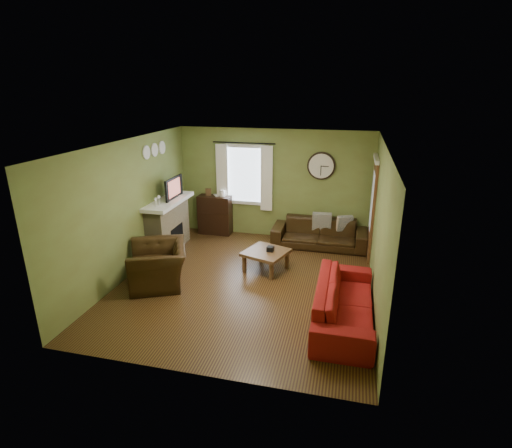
% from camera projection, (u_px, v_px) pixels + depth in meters
% --- Properties ---
extents(floor, '(4.60, 5.20, 0.00)m').
position_uv_depth(floor, '(246.00, 283.00, 7.55)').
color(floor, '#432B14').
rests_on(floor, ground).
extents(ceiling, '(4.60, 5.20, 0.00)m').
position_uv_depth(ceiling, '(245.00, 144.00, 6.69)').
color(ceiling, white).
rests_on(ceiling, ground).
extents(wall_left, '(0.00, 5.20, 2.60)m').
position_uv_depth(wall_left, '(129.00, 209.00, 7.64)').
color(wall_left, olive).
rests_on(wall_left, ground).
extents(wall_right, '(0.00, 5.20, 2.60)m').
position_uv_depth(wall_right, '(379.00, 228.00, 6.61)').
color(wall_right, olive).
rests_on(wall_right, ground).
extents(wall_back, '(4.60, 0.00, 2.60)m').
position_uv_depth(wall_back, '(274.00, 184.00, 9.51)').
color(wall_back, olive).
rests_on(wall_back, ground).
extents(wall_front, '(4.60, 0.00, 2.60)m').
position_uv_depth(wall_front, '(188.00, 284.00, 4.74)').
color(wall_front, olive).
rests_on(wall_front, ground).
extents(fireplace, '(0.40, 1.40, 1.10)m').
position_uv_depth(fireplace, '(168.00, 227.00, 8.89)').
color(fireplace, '#9B8866').
rests_on(fireplace, floor).
extents(firebox, '(0.04, 0.60, 0.55)m').
position_uv_depth(firebox, '(177.00, 238.00, 8.93)').
color(firebox, black).
rests_on(firebox, fireplace).
extents(mantel, '(0.58, 1.60, 0.08)m').
position_uv_depth(mantel, '(168.00, 201.00, 8.69)').
color(mantel, white).
rests_on(mantel, fireplace).
extents(tv, '(0.08, 0.60, 0.35)m').
position_uv_depth(tv, '(171.00, 190.00, 8.75)').
color(tv, black).
rests_on(tv, mantel).
extents(tv_screen, '(0.02, 0.62, 0.36)m').
position_uv_depth(tv_screen, '(174.00, 188.00, 8.72)').
color(tv_screen, '#994C3F').
rests_on(tv_screen, mantel).
extents(medallion_left, '(0.28, 0.28, 0.03)m').
position_uv_depth(medallion_left, '(146.00, 152.00, 8.05)').
color(medallion_left, white).
rests_on(medallion_left, wall_left).
extents(medallion_mid, '(0.28, 0.28, 0.03)m').
position_uv_depth(medallion_mid, '(154.00, 150.00, 8.37)').
color(medallion_mid, white).
rests_on(medallion_mid, wall_left).
extents(medallion_right, '(0.28, 0.28, 0.03)m').
position_uv_depth(medallion_right, '(162.00, 147.00, 8.69)').
color(medallion_right, white).
rests_on(medallion_right, wall_left).
extents(window_pane, '(1.00, 0.02, 1.30)m').
position_uv_depth(window_pane, '(245.00, 175.00, 9.58)').
color(window_pane, silver).
rests_on(window_pane, wall_back).
extents(curtain_rod, '(0.03, 0.03, 1.50)m').
position_uv_depth(curtain_rod, '(244.00, 143.00, 9.23)').
color(curtain_rod, black).
rests_on(curtain_rod, wall_back).
extents(curtain_left, '(0.28, 0.04, 1.55)m').
position_uv_depth(curtain_left, '(222.00, 176.00, 9.63)').
color(curtain_left, white).
rests_on(curtain_left, wall_back).
extents(curtain_right, '(0.28, 0.04, 1.55)m').
position_uv_depth(curtain_right, '(267.00, 179.00, 9.38)').
color(curtain_right, white).
rests_on(curtain_right, wall_back).
extents(wall_clock, '(0.64, 0.06, 0.64)m').
position_uv_depth(wall_clock, '(321.00, 166.00, 9.05)').
color(wall_clock, white).
rests_on(wall_clock, wall_back).
extents(door, '(0.05, 0.90, 2.10)m').
position_uv_depth(door, '(372.00, 210.00, 8.39)').
color(door, brown).
rests_on(door, floor).
extents(bookshelf, '(0.82, 0.35, 0.97)m').
position_uv_depth(bookshelf, '(215.00, 215.00, 9.92)').
color(bookshelf, black).
rests_on(bookshelf, floor).
extents(book, '(0.27, 0.29, 0.02)m').
position_uv_depth(book, '(214.00, 196.00, 9.77)').
color(book, brown).
rests_on(book, bookshelf).
extents(sofa_brown, '(2.14, 0.83, 0.62)m').
position_uv_depth(sofa_brown, '(319.00, 233.00, 9.17)').
color(sofa_brown, black).
rests_on(sofa_brown, floor).
extents(pillow_left, '(0.44, 0.16, 0.43)m').
position_uv_depth(pillow_left, '(322.00, 222.00, 9.21)').
color(pillow_left, gray).
rests_on(pillow_left, sofa_brown).
extents(pillow_right, '(0.37, 0.24, 0.36)m').
position_uv_depth(pillow_right, '(345.00, 223.00, 9.11)').
color(pillow_right, gray).
rests_on(pillow_right, sofa_brown).
extents(sofa_red, '(0.87, 2.24, 0.65)m').
position_uv_depth(sofa_red, '(344.00, 302.00, 6.24)').
color(sofa_red, maroon).
rests_on(sofa_red, floor).
extents(armchair, '(1.41, 1.48, 0.75)m').
position_uv_depth(armchair, '(159.00, 265.00, 7.42)').
color(armchair, black).
rests_on(armchair, floor).
extents(coffee_table, '(0.99, 0.99, 0.42)m').
position_uv_depth(coffee_table, '(266.00, 261.00, 8.00)').
color(coffee_table, brown).
rests_on(coffee_table, floor).
extents(tissue_box, '(0.14, 0.14, 0.10)m').
position_uv_depth(tissue_box, '(270.00, 252.00, 7.93)').
color(tissue_box, black).
rests_on(tissue_box, coffee_table).
extents(wine_glass_a, '(0.07, 0.07, 0.19)m').
position_uv_depth(wine_glass_a, '(156.00, 202.00, 8.13)').
color(wine_glass_a, white).
rests_on(wine_glass_a, mantel).
extents(wine_glass_b, '(0.07, 0.07, 0.21)m').
position_uv_depth(wine_glass_b, '(159.00, 200.00, 8.25)').
color(wine_glass_b, white).
rests_on(wine_glass_b, mantel).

